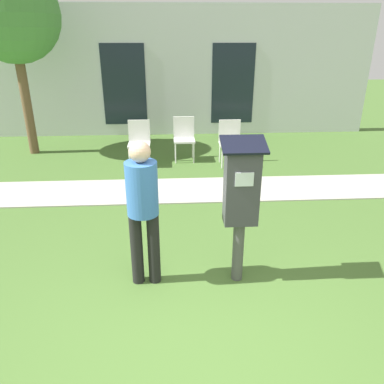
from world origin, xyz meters
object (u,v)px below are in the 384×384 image
at_px(outdoor_chair_right, 230,139).
at_px(parking_meter, 241,194).
at_px(outdoor_chair_left, 139,139).
at_px(outdoor_chair_middle, 184,135).
at_px(person_standing, 143,204).

bearing_deg(outdoor_chair_right, parking_meter, -99.36).
height_order(outdoor_chair_left, outdoor_chair_right, same).
xyz_separation_m(outdoor_chair_left, outdoor_chair_middle, (0.93, 0.28, 0.00)).
xyz_separation_m(outdoor_chair_middle, outdoor_chair_right, (0.93, -0.38, 0.00)).
relative_size(person_standing, outdoor_chair_left, 1.76).
bearing_deg(person_standing, outdoor_chair_right, 67.34).
xyz_separation_m(outdoor_chair_left, outdoor_chair_right, (1.85, -0.10, 0.00)).
distance_m(person_standing, outdoor_chair_right, 4.25).
xyz_separation_m(parking_meter, outdoor_chair_right, (0.52, 3.97, -0.49)).
bearing_deg(person_standing, parking_meter, -2.48).
bearing_deg(outdoor_chair_right, outdoor_chair_middle, 156.10).
bearing_deg(outdoor_chair_left, person_standing, -72.56).
xyz_separation_m(person_standing, outdoor_chair_middle, (0.59, 4.33, -0.40)).
height_order(outdoor_chair_left, outdoor_chair_middle, same).
distance_m(outdoor_chair_middle, outdoor_chair_right, 1.00).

